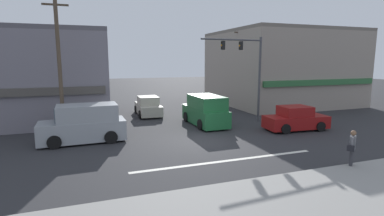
% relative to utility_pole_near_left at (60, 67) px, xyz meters
% --- Properties ---
extents(ground_plane, '(120.00, 120.00, 0.00)m').
position_rel_utility_pole_near_left_xyz_m(ground_plane, '(7.29, -3.68, -4.16)').
color(ground_plane, '#2B2B2D').
extents(lane_marking_stripe, '(9.00, 0.24, 0.01)m').
position_rel_utility_pole_near_left_xyz_m(lane_marking_stripe, '(7.29, -7.18, -4.16)').
color(lane_marking_stripe, silver).
rests_on(lane_marking_stripe, ground).
extents(sidewalk_curb, '(40.00, 5.00, 0.16)m').
position_rel_utility_pole_near_left_xyz_m(sidewalk_curb, '(7.29, -12.18, -4.08)').
color(sidewalk_curb, gray).
rests_on(sidewalk_curb, ground).
extents(building_left_block, '(11.42, 9.29, 6.73)m').
position_rel_utility_pole_near_left_xyz_m(building_left_block, '(-2.82, 6.29, -0.80)').
color(building_left_block, slate).
rests_on(building_left_block, ground).
extents(building_right_corner, '(12.45, 11.95, 7.47)m').
position_rel_utility_pole_near_left_xyz_m(building_right_corner, '(20.87, 7.82, -0.43)').
color(building_right_corner, gray).
rests_on(building_right_corner, ground).
extents(utility_pole_near_left, '(1.40, 0.22, 8.02)m').
position_rel_utility_pole_near_left_xyz_m(utility_pole_near_left, '(0.00, 0.00, 0.00)').
color(utility_pole_near_left, brown).
rests_on(utility_pole_near_left, ground).
extents(utility_pole_far_right, '(1.40, 0.22, 7.43)m').
position_rel_utility_pole_near_left_xyz_m(utility_pole_far_right, '(15.05, 5.87, -0.30)').
color(utility_pole_far_right, brown).
rests_on(utility_pole_far_right, ground).
extents(traffic_light_mast, '(4.88, 0.45, 6.20)m').
position_rel_utility_pole_near_left_xyz_m(traffic_light_mast, '(12.55, 0.15, 0.02)').
color(traffic_light_mast, '#47474C').
rests_on(traffic_light_mast, ground).
extents(sedan_crossing_center, '(4.22, 2.12, 1.58)m').
position_rel_utility_pole_near_left_xyz_m(sedan_crossing_center, '(14.23, -3.17, -3.45)').
color(sedan_crossing_center, maroon).
rests_on(sedan_crossing_center, ground).
extents(van_waiting_far, '(4.64, 2.12, 2.11)m').
position_rel_utility_pole_near_left_xyz_m(van_waiting_far, '(1.17, -1.55, -3.15)').
color(van_waiting_far, '#999EA3').
rests_on(van_waiting_far, ground).
extents(van_approaching_near, '(2.08, 4.62, 2.11)m').
position_rel_utility_pole_near_left_xyz_m(van_approaching_near, '(9.23, 0.24, -3.15)').
color(van_approaching_near, '#1E6033').
rests_on(van_approaching_near, ground).
extents(sedan_crossing_rightbound, '(1.98, 4.15, 1.58)m').
position_rel_utility_pole_near_left_xyz_m(sedan_crossing_rightbound, '(6.18, 5.37, -3.45)').
color(sedan_crossing_rightbound, '#B7B29E').
rests_on(sedan_crossing_rightbound, ground).
extents(pedestrian_foreground_with_bag, '(0.64, 0.51, 1.67)m').
position_rel_utility_pole_near_left_xyz_m(pedestrian_foreground_with_bag, '(11.73, -9.87, -3.21)').
color(pedestrian_foreground_with_bag, '#333338').
rests_on(pedestrian_foreground_with_bag, ground).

